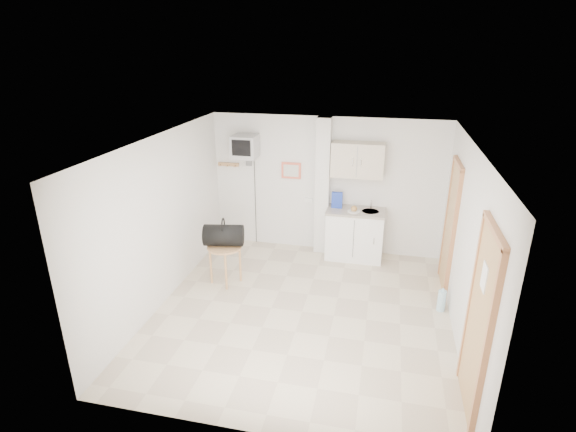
% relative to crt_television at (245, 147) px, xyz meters
% --- Properties ---
extents(ground, '(4.50, 4.50, 0.00)m').
position_rel_crt_television_xyz_m(ground, '(1.45, -2.02, -1.94)').
color(ground, beige).
rests_on(ground, ground).
extents(room_envelope, '(4.24, 4.54, 2.55)m').
position_rel_crt_television_xyz_m(room_envelope, '(1.69, -1.93, -0.40)').
color(room_envelope, white).
rests_on(room_envelope, ground).
extents(kitchenette, '(1.03, 0.58, 2.10)m').
position_rel_crt_television_xyz_m(kitchenette, '(2.02, -0.02, -1.13)').
color(kitchenette, white).
rests_on(kitchenette, ground).
extents(crt_television, '(0.44, 0.45, 2.15)m').
position_rel_crt_television_xyz_m(crt_television, '(0.00, 0.00, 0.00)').
color(crt_television, slate).
rests_on(crt_television, ground).
extents(round_table, '(0.55, 0.55, 0.65)m').
position_rel_crt_television_xyz_m(round_table, '(0.06, -1.42, -1.39)').
color(round_table, '#B47D4D').
rests_on(round_table, ground).
extents(duffel_bag, '(0.68, 0.45, 0.46)m').
position_rel_crt_television_xyz_m(duffel_bag, '(0.04, -1.39, -1.11)').
color(duffel_bag, black).
rests_on(duffel_bag, round_table).
extents(water_bottle, '(0.12, 0.12, 0.36)m').
position_rel_crt_television_xyz_m(water_bottle, '(3.43, -1.53, -1.77)').
color(water_bottle, '#AAD8EC').
rests_on(water_bottle, ground).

